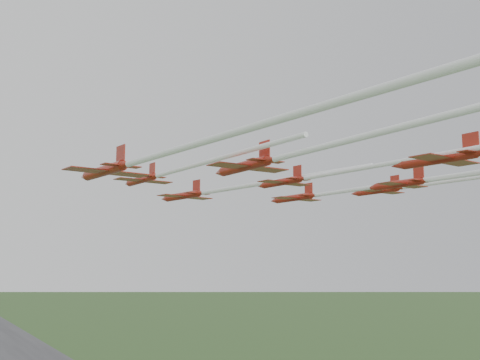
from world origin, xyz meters
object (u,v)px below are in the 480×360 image
jet_row3_right (473,178)px  jet_row3_mid (387,164)px  jet_lead (215,191)px  jet_row3_left (157,155)px  jet_row2_left (169,172)px  jet_row2_right (370,187)px  jet_row4_left (338,143)px

jet_row3_right → jet_row3_mid: bearing=-171.2°
jet_lead → jet_row3_left: bearing=-136.7°
jet_row2_left → jet_row3_right: jet_row3_right is taller
jet_row3_mid → jet_row3_right: size_ratio=1.00×
jet_lead → jet_row3_mid: 33.86m
jet_lead → jet_row2_left: (-12.03, -10.85, 0.53)m
jet_lead → jet_row3_right: size_ratio=0.70×
jet_row2_right → jet_lead: bearing=123.9°
jet_row2_left → jet_row3_right: (39.97, -15.77, -0.03)m
jet_row2_left → jet_row3_left: bearing=-121.0°
jet_row2_right → jet_row3_left: size_ratio=1.17×
jet_row2_left → jet_row2_right: bearing=-20.7°
jet_row2_right → jet_row3_left: jet_row2_right is taller
jet_row3_right → jet_row4_left: 38.83m
jet_lead → jet_row3_right: (27.93, -26.63, 0.50)m
jet_row3_right → jet_row3_left: bearing=176.2°
jet_row2_left → jet_row3_right: size_ratio=0.64×
jet_lead → jet_row3_mid: jet_lead is taller
jet_row3_mid → jet_row4_left: bearing=-155.6°
jet_lead → jet_row3_left: size_ratio=0.85×
jet_row2_right → jet_row3_left: 39.30m
jet_row3_left → jet_row4_left: jet_row4_left is taller
jet_row2_right → jet_row4_left: 34.21m
jet_row2_right → jet_row3_mid: bearing=-132.9°
jet_lead → jet_row4_left: bearing=-112.5°
jet_row2_left → jet_row2_right: 29.36m
jet_lead → jet_row3_left: (-20.82, -30.36, -1.22)m
jet_row2_right → jet_row3_mid: 18.65m
jet_row3_right → jet_row2_left: bearing=150.3°
jet_row2_left → jet_row4_left: bearing=-88.8°
jet_row3_mid → jet_row4_left: (-13.58, -8.89, -0.53)m
jet_row2_left → jet_row4_left: 31.72m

